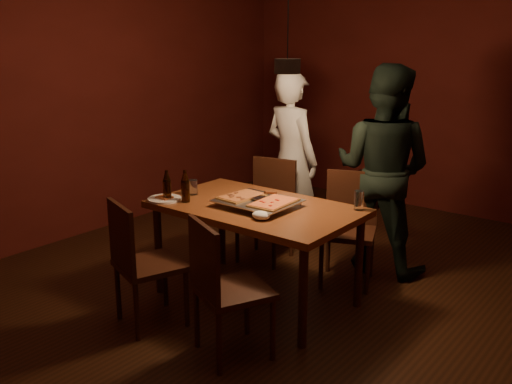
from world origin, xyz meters
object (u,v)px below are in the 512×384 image
Objects in this scene: chair_far_left at (269,200)px; chair_near_right at (221,277)px; beer_bottle_a at (167,185)px; beer_bottle_b at (185,186)px; chair_far_right at (350,217)px; plate_slice at (164,199)px; chair_near_left at (138,253)px; pizza_tray at (258,203)px; dining_table at (256,215)px; diner_white at (291,160)px; pendant_lamp at (287,65)px; diner_dark at (383,170)px.

chair_near_right is at bearing 106.63° from chair_far_left.
beer_bottle_a is 0.96× the size of beer_bottle_b.
chair_far_right is 2.35× the size of beer_bottle_a.
chair_near_right is (-0.03, -1.55, 0.00)m from chair_far_right.
chair_far_right is 1.49m from plate_slice.
pizza_tray is at bearing 82.85° from chair_near_left.
diner_white reaches higher than dining_table.
pendant_lamp reaches higher than dining_table.
dining_table is 0.10m from pizza_tray.
chair_far_left is 1.73m from chair_near_right.
diner_white reaches higher than plate_slice.
chair_far_left is 1.08m from beer_bottle_b.
plate_slice is (-0.99, -1.09, 0.22)m from chair_far_right.
beer_bottle_b is 1.16m from pendant_lamp.
beer_bottle_a is at bearing 178.61° from chair_near_right.
beer_bottle_b is (-0.80, 0.52, 0.33)m from chair_near_right.
beer_bottle_a is at bearing -151.87° from pizza_tray.
diner_dark is (0.82, 1.96, 0.33)m from chair_near_left.
dining_table is 1.11m from pendant_lamp.
beer_bottle_b reaches higher than chair_far_left.
beer_bottle_a is at bearing 49.94° from diner_dark.
dining_table is 0.86m from chair_near_right.
beer_bottle_a is 0.92× the size of plate_slice.
chair_far_right is at bearing 84.58° from chair_near_left.
chair_near_left is 0.71m from chair_near_right.
chair_near_left is at bearing 82.47° from chair_far_left.
beer_bottle_b is (-0.83, -1.03, 0.33)m from chair_far_right.
diner_dark reaches higher than beer_bottle_a.
diner_white is 1.56m from pendant_lamp.
pendant_lamp reaches higher than chair_near_left.
diner_dark reaches higher than chair_far_left.
chair_far_right is 1.00× the size of pizza_tray.
chair_near_right is (0.34, -0.78, -0.14)m from dining_table.
chair_far_left is at bearing 112.23° from chair_near_left.
pizza_tray is 1.01m from pendant_lamp.
pizza_tray is 0.33× the size of diner_white.
pendant_lamp is (0.68, -1.05, 0.93)m from diner_white.
plate_slice is (-0.26, 0.50, 0.22)m from chair_near_left.
pizza_tray is at bearing -29.16° from dining_table.
pizza_tray is at bearing 24.77° from plate_slice.
plate_slice is at bearing -152.99° from dining_table.
diner_dark is at bearing -170.67° from diner_white.
pizza_tray reaches higher than dining_table.
dining_table is 6.18× the size of beer_bottle_b.
pizza_tray is at bearing 125.11° from diner_white.
plate_slice is (-0.03, -0.01, -0.11)m from beer_bottle_a.
chair_near_right is 1.95m from diner_dark.
chair_near_left is 0.32× the size of diner_white.
chair_far_right is 2.15× the size of plate_slice.
chair_far_left is at bearing -21.89° from chair_far_right.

